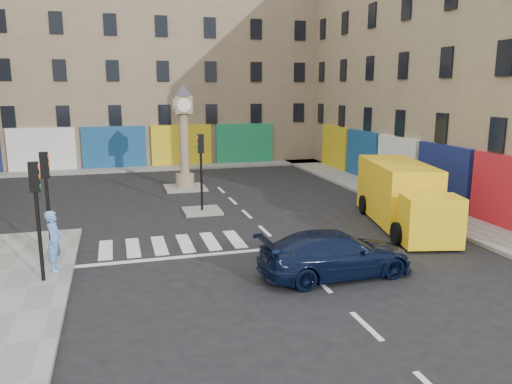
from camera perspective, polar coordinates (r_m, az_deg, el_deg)
name	(u,v)px	position (r m, az deg, el deg)	size (l,w,h in m)	color
ground	(298,262)	(17.71, 4.78, -7.97)	(120.00, 120.00, 0.00)	black
sidewalk_right	(377,191)	(30.06, 13.67, 0.15)	(2.60, 30.00, 0.15)	gray
sidewalk_far	(143,168)	(38.29, -12.75, 2.65)	(32.00, 2.40, 0.15)	gray
island_near	(202,211)	(24.63, -6.17, -2.17)	(1.80, 1.80, 0.12)	gray
island_far	(185,188)	(30.42, -8.09, 0.48)	(2.40, 2.40, 0.12)	gray
building_right	(480,53)	(33.12, 24.22, 14.31)	(10.00, 30.00, 16.00)	#998764
building_far	(134,57)	(43.69, -13.73, 14.80)	(32.00, 10.00, 17.00)	#88775A
traffic_light_left_near	(36,203)	(16.31, -23.80, -1.11)	(0.28, 0.22, 3.70)	black
traffic_light_left_far	(46,187)	(18.64, -22.84, 0.49)	(0.28, 0.22, 3.70)	black
traffic_light_island	(201,160)	(24.15, -6.30, 3.67)	(0.28, 0.22, 3.70)	black
clock_pillar	(184,130)	(29.93, -8.28, 7.04)	(1.20, 1.20, 6.10)	#998764
navy_sedan	(336,254)	(16.41, 9.10, -6.99)	(2.07, 5.09, 1.48)	black
yellow_van	(402,195)	(22.87, 16.38, -0.39)	(3.85, 7.71, 2.69)	yellow
pedestrian_blue	(54,241)	(17.43, -22.06, -5.19)	(0.73, 0.48, 1.99)	#6198DE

